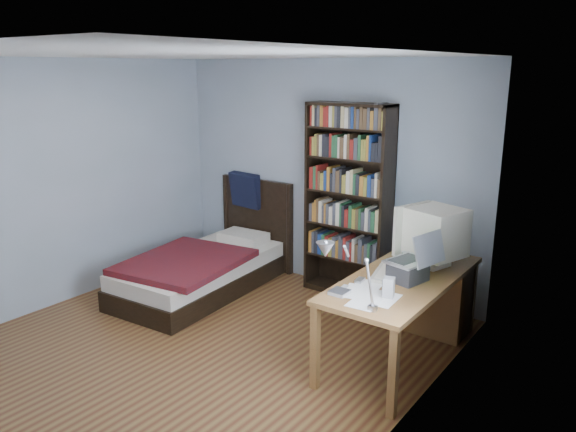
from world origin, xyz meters
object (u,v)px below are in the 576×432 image
object	(u,v)px
crt_monitor	(433,233)
laptop	(410,267)
desk_lamp	(334,257)
bed	(205,266)
keyboard	(385,273)
soda_can	(406,259)
desk	(424,293)
bookshelf	(348,201)
speaker	(389,288)

from	to	relation	value
crt_monitor	laptop	size ratio (longest dim) A/B	1.34
desk_lamp	bed	xyz separation A→B (m)	(-2.42, 1.26, -0.96)
keyboard	soda_can	xyz separation A→B (m)	(0.04, 0.29, 0.05)
keyboard	crt_monitor	bearing A→B (deg)	51.69
keyboard	soda_can	size ratio (longest dim) A/B	3.31
desk	keyboard	world-z (taller)	keyboard
crt_monitor	bed	size ratio (longest dim) A/B	0.27
bookshelf	bed	world-z (taller)	bookshelf
desk_lamp	bed	distance (m)	2.89
soda_can	laptop	bearing A→B (deg)	-59.81
desk	desk_lamp	world-z (taller)	desk_lamp
soda_can	bookshelf	world-z (taller)	bookshelf
desk	laptop	bearing A→B (deg)	-81.72
soda_can	bed	distance (m)	2.40
crt_monitor	bed	world-z (taller)	crt_monitor
desk	bookshelf	bearing A→B (deg)	156.52
bookshelf	crt_monitor	bearing A→B (deg)	-25.35
desk_lamp	speaker	xyz separation A→B (m)	(0.10, 0.64, -0.40)
speaker	soda_can	size ratio (longest dim) A/B	1.22
laptop	desk_lamp	size ratio (longest dim) A/B	0.71
desk_lamp	bed	bearing A→B (deg)	152.40
bed	soda_can	bearing A→B (deg)	2.02
soda_can	speaker	bearing A→B (deg)	-75.36
desk_lamp	desk	bearing A→B (deg)	89.53
laptop	speaker	world-z (taller)	laptop
speaker	bed	distance (m)	2.65
desk_lamp	bookshelf	world-z (taller)	bookshelf
keyboard	bed	distance (m)	2.35
keyboard	bed	xyz separation A→B (m)	(-2.29, 0.21, -0.49)
desk	crt_monitor	xyz separation A→B (m)	(0.07, -0.08, 0.60)
desk	speaker	xyz separation A→B (m)	(0.09, -0.95, 0.39)
laptop	bookshelf	xyz separation A→B (m)	(-1.17, 1.02, 0.19)
laptop	crt_monitor	bearing A→B (deg)	91.04
keyboard	desk	bearing A→B (deg)	61.62
keyboard	speaker	bearing A→B (deg)	-74.97
crt_monitor	keyboard	distance (m)	0.58
desk	bed	world-z (taller)	bed
laptop	bed	xyz separation A→B (m)	(-2.51, 0.22, -0.59)
soda_can	bookshelf	xyz separation A→B (m)	(-0.99, 0.72, 0.24)
soda_can	bed	bearing A→B (deg)	-177.98
laptop	desk_lamp	distance (m)	1.11
keyboard	soda_can	world-z (taller)	soda_can
speaker	laptop	bearing A→B (deg)	76.41
laptop	bookshelf	distance (m)	1.56
desk	laptop	distance (m)	0.70
crt_monitor	keyboard	bearing A→B (deg)	-114.39
keyboard	bookshelf	distance (m)	1.42
keyboard	speaker	distance (m)	0.48
crt_monitor	speaker	xyz separation A→B (m)	(0.02, -0.88, -0.22)
desk	bookshelf	world-z (taller)	bookshelf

